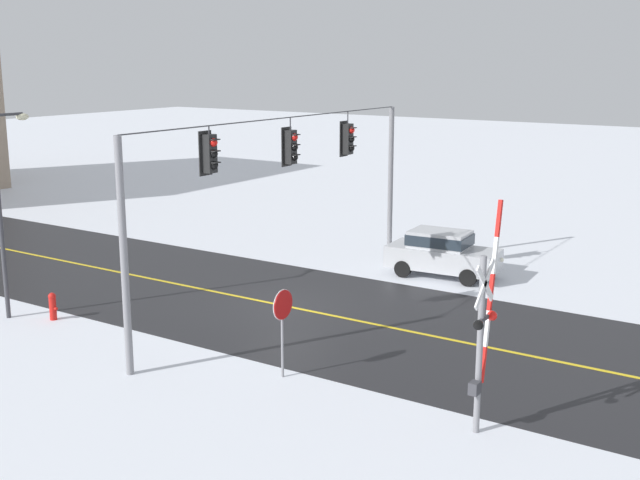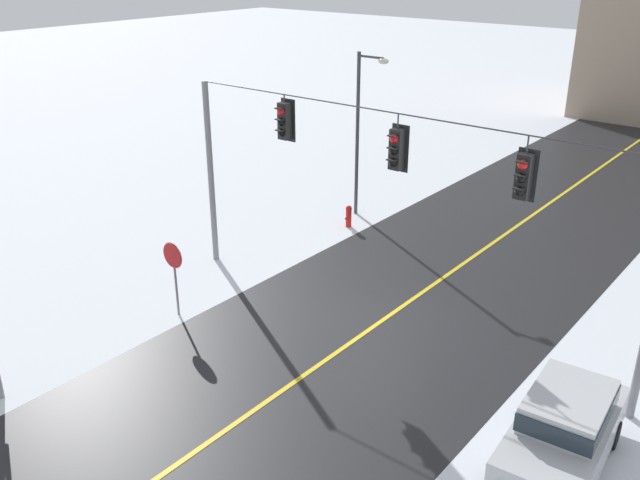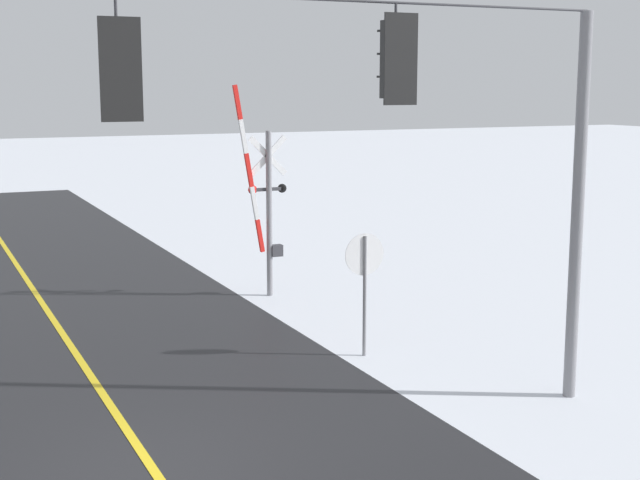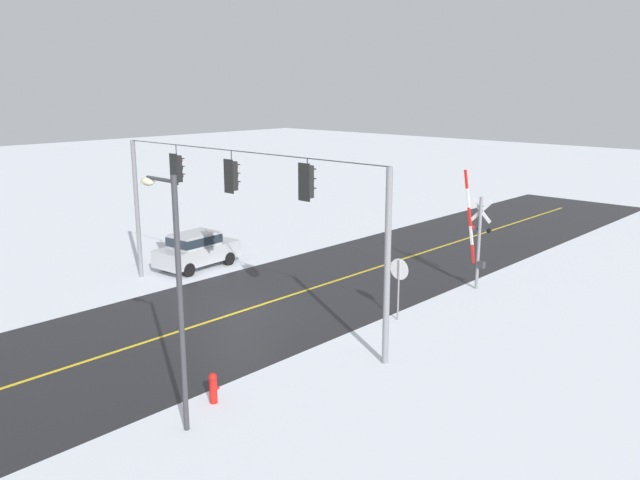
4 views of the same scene
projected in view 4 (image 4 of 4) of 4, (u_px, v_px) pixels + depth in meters
The scene contains 9 objects.
ground_plane at pixel (241, 312), 25.11m from camera, with size 160.00×160.00×0.00m, color silver.
road_asphalt at pixel (97, 358), 20.84m from camera, with size 9.00×80.00×0.01m, color black.
lane_centre_line at pixel (97, 358), 20.84m from camera, with size 0.14×72.00×0.01m, color gold.
signal_span at pixel (237, 203), 24.18m from camera, with size 14.20×0.47×6.22m.
stop_sign at pixel (399, 275), 23.89m from camera, with size 0.80×0.09×2.35m.
railroad_crossing at pixel (478, 235), 27.51m from camera, with size 1.37×0.31×5.08m.
parked_car_silver at pixel (196, 249), 30.93m from camera, with size 2.08×4.30×1.74m.
streetlamp_near at pixel (174, 280), 15.74m from camera, with size 1.39×0.28×6.50m.
fire_hydrant at pixel (213, 387), 17.79m from camera, with size 0.24×0.31×0.88m.
Camera 4 is at (-18.46, 15.33, 8.51)m, focal length 36.44 mm.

